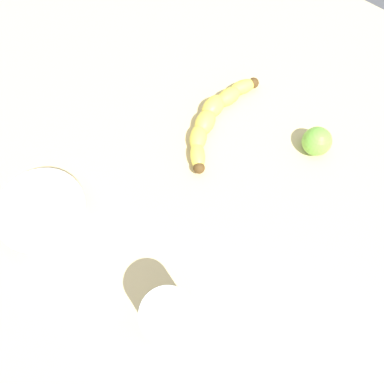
{
  "coord_description": "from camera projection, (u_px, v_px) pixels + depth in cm",
  "views": [
    {
      "loc": [
        -17.89,
        -21.34,
        61.74
      ],
      "look_at": [
        0.76,
        -6.63,
        5.0
      ],
      "focal_mm": 35.06,
      "sensor_mm": 36.0,
      "label": 1
    }
  ],
  "objects": [
    {
      "name": "wooden_tabletop",
      "position": [
        160.0,
        181.0,
        0.66
      ],
      "size": [
        120.0,
        120.0,
        3.0
      ],
      "primitive_type": "cube",
      "color": "#D5BE85",
      "rests_on": "ground"
    },
    {
      "name": "banana",
      "position": [
        214.0,
        116.0,
        0.68
      ],
      "size": [
        22.52,
        8.6,
        3.46
      ],
      "rotation": [
        0.0,
        0.0,
        3.28
      ],
      "color": "#EDDB4C",
      "rests_on": "wooden_tabletop"
    },
    {
      "name": "ceramic_bowl",
      "position": [
        43.0,
        212.0,
        0.59
      ],
      "size": [
        14.05,
        14.05,
        5.18
      ],
      "color": "white",
      "rests_on": "wooden_tabletop"
    },
    {
      "name": "smoothie_glass",
      "position": [
        169.0,
        318.0,
        0.51
      ],
      "size": [
        7.05,
        7.05,
        10.8
      ],
      "color": "silver",
      "rests_on": "wooden_tabletop"
    },
    {
      "name": "lime_fruit",
      "position": [
        317.0,
        141.0,
        0.65
      ],
      "size": [
        5.08,
        5.08,
        5.08
      ],
      "primitive_type": "sphere",
      "color": "#75C142",
      "rests_on": "wooden_tabletop"
    }
  ]
}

